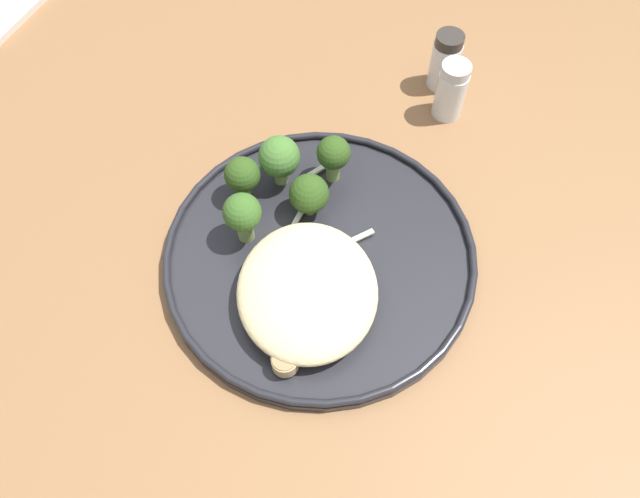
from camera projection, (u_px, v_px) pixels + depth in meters
The scene contains 20 objects.
ground at pixel (309, 465), 1.20m from camera, with size 6.00×6.00×0.00m, color #2D2B28.
wooden_dining_table at pixel (300, 330), 0.63m from camera, with size 1.40×1.00×0.74m.
dinner_plate at pixel (320, 255), 0.58m from camera, with size 0.29×0.29×0.02m.
noodle_bed at pixel (307, 290), 0.54m from camera, with size 0.14×0.12×0.04m.
seared_scallop_center_golden at pixel (267, 308), 0.54m from camera, with size 0.03×0.03×0.01m.
seared_scallop_tiny_bay at pixel (295, 323), 0.53m from camera, with size 0.02×0.02×0.01m.
seared_scallop_half_hidden at pixel (285, 362), 0.51m from camera, with size 0.02×0.02×0.02m.
seared_scallop_on_noodles at pixel (309, 281), 0.55m from camera, with size 0.02×0.02×0.02m.
seared_scallop_large_seared at pixel (274, 281), 0.55m from camera, with size 0.03×0.03×0.02m.
seared_scallop_tilted_round at pixel (311, 249), 0.57m from camera, with size 0.03×0.03×0.02m.
broccoli_floret_near_rim at pixel (279, 158), 0.59m from camera, with size 0.04×0.04×0.06m.
broccoli_floret_front_edge at pixel (242, 175), 0.58m from camera, with size 0.03×0.03×0.05m.
broccoli_floret_tall_stalk at pixel (309, 194), 0.58m from camera, with size 0.04×0.04×0.05m.
broccoli_floret_right_tilted at pixel (333, 155), 0.59m from camera, with size 0.03×0.03×0.05m.
broccoli_floret_center_pile at pixel (242, 214), 0.55m from camera, with size 0.04×0.04×0.06m.
onion_sliver_curled_piece at pixel (300, 222), 0.59m from camera, with size 0.06×0.01×0.00m, color silver.
onion_sliver_long_sliver at pixel (353, 241), 0.58m from camera, with size 0.04×0.01×0.00m, color silver.
onion_sliver_short_strip at pixel (316, 172), 0.62m from camera, with size 0.05×0.01×0.00m, color silver.
salt_shaker at pixel (451, 90), 0.65m from camera, with size 0.03×0.03×0.07m.
pepper_shaker at pixel (445, 61), 0.67m from camera, with size 0.03×0.03×0.07m.
Camera 1 is at (-0.25, -0.01, 1.25)m, focal length 34.89 mm.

